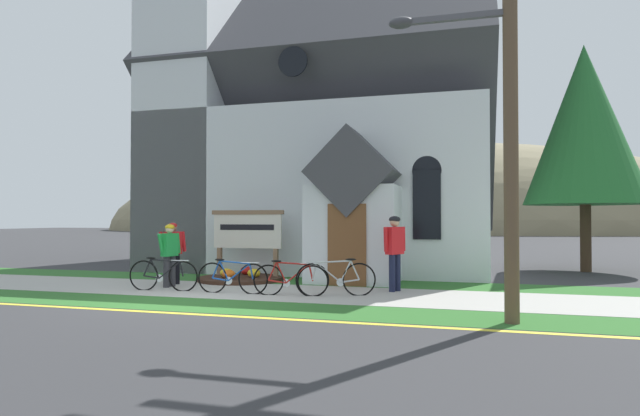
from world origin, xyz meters
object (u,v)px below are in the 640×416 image
object	(u,v)px
church_sign	(247,232)
cyclist_in_orange_jersey	(170,251)
bicycle_black	(163,275)
bicycle_silver	(336,279)
cyclist_in_white_jersey	(395,247)
bicycle_red	(232,277)
bicycle_blue	(290,279)
cyclist_in_green_jersey	(173,249)
utility_pole	(503,70)
roadside_conifer	(585,125)

from	to	relation	value
church_sign	cyclist_in_orange_jersey	bearing A→B (deg)	-115.77
bicycle_black	bicycle_silver	world-z (taller)	bicycle_silver
cyclist_in_white_jersey	bicycle_red	bearing A→B (deg)	-159.51
bicycle_black	bicycle_blue	xyz separation A→B (m)	(3.19, 0.04, -0.01)
cyclist_in_white_jersey	cyclist_in_orange_jersey	bearing A→B (deg)	-172.33
bicycle_red	cyclist_in_green_jersey	world-z (taller)	cyclist_in_green_jersey
bicycle_red	bicycle_silver	distance (m)	2.41
bicycle_black	bicycle_blue	distance (m)	3.19
cyclist_in_green_jersey	bicycle_black	bearing A→B (deg)	-69.48
bicycle_black	bicycle_red	world-z (taller)	bicycle_black
cyclist_in_white_jersey	utility_pole	distance (m)	5.07
bicycle_blue	cyclist_in_white_jersey	distance (m)	2.61
cyclist_in_white_jersey	cyclist_in_orange_jersey	world-z (taller)	cyclist_in_white_jersey
bicycle_red	roadside_conifer	world-z (taller)	roadside_conifer
cyclist_in_green_jersey	utility_pole	world-z (taller)	utility_pole
cyclist_in_green_jersey	cyclist_in_orange_jersey	size ratio (longest dim) A/B	1.02
bicycle_blue	roadside_conifer	distance (m)	11.62
church_sign	bicycle_red	size ratio (longest dim) A/B	1.29
cyclist_in_green_jersey	church_sign	bearing A→B (deg)	53.52
bicycle_red	bicycle_blue	world-z (taller)	bicycle_red
cyclist_in_green_jersey	roadside_conifer	bearing A→B (deg)	31.03
bicycle_silver	cyclist_in_green_jersey	size ratio (longest dim) A/B	1.05
utility_pole	bicycle_red	bearing A→B (deg)	161.47
bicycle_red	cyclist_in_white_jersey	distance (m)	3.86
church_sign	cyclist_in_orange_jersey	size ratio (longest dim) A/B	1.41
cyclist_in_white_jersey	bicycle_silver	bearing A→B (deg)	-137.25
bicycle_blue	cyclist_in_white_jersey	size ratio (longest dim) A/B	0.96
church_sign	cyclist_in_green_jersey	world-z (taller)	church_sign
bicycle_black	utility_pole	bearing A→B (deg)	-14.20
bicycle_blue	utility_pole	xyz separation A→B (m)	(4.42, -1.97, 3.82)
church_sign	roadside_conifer	world-z (taller)	roadside_conifer
roadside_conifer	cyclist_in_green_jersey	bearing A→B (deg)	-148.97
church_sign	roadside_conifer	size ratio (longest dim) A/B	0.30
bicycle_red	cyclist_in_orange_jersey	size ratio (longest dim) A/B	1.09
bicycle_black	roadside_conifer	distance (m)	13.91
bicycle_black	cyclist_in_white_jersey	size ratio (longest dim) A/B	0.97
cyclist_in_green_jersey	cyclist_in_orange_jersey	bearing A→B (deg)	-66.70
bicycle_blue	bicycle_red	bearing A→B (deg)	-179.29
cyclist_in_green_jersey	utility_pole	bearing A→B (deg)	-20.73
church_sign	bicycle_silver	bearing A→B (deg)	-38.54
bicycle_silver	utility_pole	world-z (taller)	utility_pole
church_sign	bicycle_blue	world-z (taller)	church_sign
bicycle_blue	church_sign	bearing A→B (deg)	128.62
church_sign	bicycle_red	world-z (taller)	church_sign
bicycle_blue	cyclist_in_white_jersey	world-z (taller)	cyclist_in_white_jersey
church_sign	cyclist_in_white_jersey	size ratio (longest dim) A/B	1.25
bicycle_silver	roadside_conifer	bearing A→B (deg)	49.16
church_sign	cyclist_in_green_jersey	distance (m)	2.26
bicycle_black	bicycle_red	bearing A→B (deg)	0.83
cyclist_in_orange_jersey	bicycle_red	bearing A→B (deg)	-16.33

